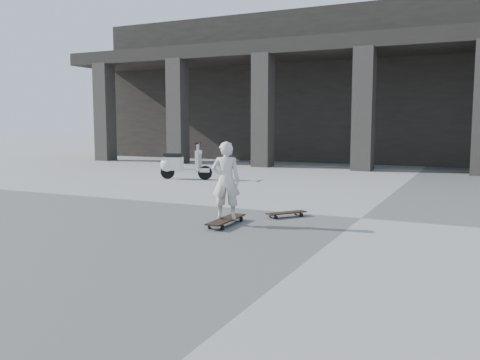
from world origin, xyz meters
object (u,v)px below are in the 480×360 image
at_px(skateboard_spare, 286,213).
at_px(child, 226,180).
at_px(longboard, 226,220).
at_px(scooter, 177,164).

distance_m(skateboard_spare, child, 1.35).
bearing_deg(longboard, scooter, 36.92).
distance_m(longboard, child, 0.62).
bearing_deg(scooter, child, -64.48).
bearing_deg(longboard, child, -65.40).
xyz_separation_m(skateboard_spare, child, (-0.61, -1.02, 0.63)).
bearing_deg(scooter, skateboard_spare, -54.30).
relative_size(longboard, skateboard_spare, 1.49).
bearing_deg(longboard, skateboard_spare, -32.66).
bearing_deg(child, scooter, -72.95).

